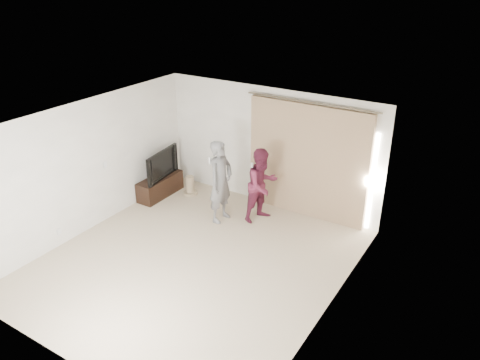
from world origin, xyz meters
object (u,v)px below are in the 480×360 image
Objects in this scene: tv_console at (160,186)px; person_man at (221,182)px; person_woman at (262,185)px; tv at (158,164)px.

person_man reaches higher than tv_console.
person_woman is (0.70, 0.46, -0.08)m from person_man.
person_man is at bearing -102.71° from tv.
person_woman is (2.51, 0.28, 0.55)m from tv_console.
person_man reaches higher than person_woman.
person_man is (1.81, -0.18, 0.08)m from tv.
tv_console is 0.68× the size of person_man.
person_man reaches higher than tv.
tv_console is 1.04× the size of tv.
tv is 0.73× the size of person_woman.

